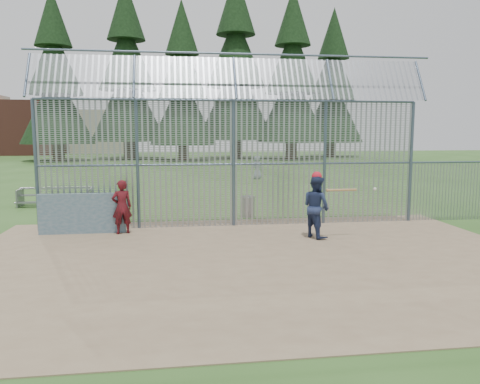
{
  "coord_description": "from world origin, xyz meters",
  "views": [
    {
      "loc": [
        -1.81,
        -11.25,
        3.03
      ],
      "look_at": [
        0.0,
        2.0,
        1.3
      ],
      "focal_mm": 35.0,
      "sensor_mm": 36.0,
      "label": 1
    }
  ],
  "objects": [
    {
      "name": "dirt_infield",
      "position": [
        0.0,
        -0.5,
        0.01
      ],
      "size": [
        14.0,
        10.0,
        0.02
      ],
      "primitive_type": "cube",
      "color": "#756047",
      "rests_on": "ground"
    },
    {
      "name": "batting_gear",
      "position": [
        2.26,
        1.45,
        1.7
      ],
      "size": [
        1.8,
        0.49,
        0.56
      ],
      "color": "red",
      "rests_on": "ground"
    },
    {
      "name": "onlooker",
      "position": [
        -3.43,
        2.74,
        0.82
      ],
      "size": [
        0.67,
        0.53,
        1.61
      ],
      "primitive_type": "imported",
      "rotation": [
        0.0,
        0.0,
        3.41
      ],
      "color": "maroon",
      "rests_on": "dirt_infield"
    },
    {
      "name": "bleacher",
      "position": [
        -6.75,
        8.66,
        0.41
      ],
      "size": [
        3.0,
        0.95,
        0.72
      ],
      "color": "slate",
      "rests_on": "ground"
    },
    {
      "name": "conifer_row",
      "position": [
        1.93,
        41.51,
        10.83
      ],
      "size": [
        38.48,
        12.26,
        20.2
      ],
      "color": "#332319",
      "rests_on": "ground"
    },
    {
      "name": "trash_can",
      "position": [
        0.69,
        4.99,
        0.38
      ],
      "size": [
        0.56,
        0.56,
        0.82
      ],
      "color": "gray",
      "rests_on": "ground"
    },
    {
      "name": "batter",
      "position": [
        2.12,
        1.48,
        0.91
      ],
      "size": [
        0.97,
        1.07,
        1.77
      ],
      "primitive_type": "imported",
      "rotation": [
        0.0,
        0.0,
        2.01
      ],
      "color": "navy",
      "rests_on": "dirt_infield"
    },
    {
      "name": "backstop_fence",
      "position": [
        1.81,
        3.43,
        2.36
      ],
      "size": [
        20.09,
        0.81,
        5.3
      ],
      "color": "#47566B",
      "rests_on": "ground"
    },
    {
      "name": "dugout_wall",
      "position": [
        -4.6,
        2.9,
        0.62
      ],
      "size": [
        2.5,
        0.12,
        1.2
      ],
      "primitive_type": "cube",
      "color": "#38566B",
      "rests_on": "dirt_infield"
    },
    {
      "name": "ground",
      "position": [
        0.0,
        0.0,
        0.0
      ],
      "size": [
        120.0,
        120.0,
        0.0
      ],
      "primitive_type": "plane",
      "color": "#2D511E",
      "rests_on": "ground"
    },
    {
      "name": "bg_kid_standing",
      "position": [
        3.32,
        18.14,
        0.76
      ],
      "size": [
        0.86,
        0.7,
        1.52
      ],
      "primitive_type": "imported",
      "rotation": [
        0.0,
        0.0,
        3.48
      ],
      "color": "slate",
      "rests_on": "ground"
    },
    {
      "name": "distant_buildings",
      "position": [
        -23.18,
        56.49,
        3.6
      ],
      "size": [
        26.5,
        10.5,
        8.0
      ],
      "color": "brown",
      "rests_on": "ground"
    }
  ]
}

